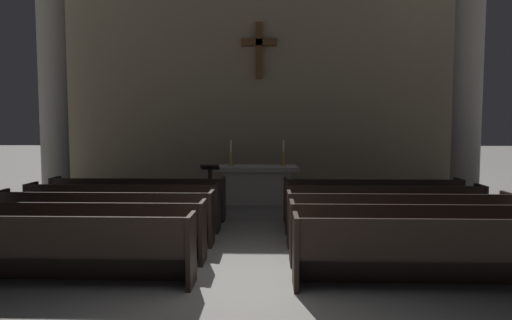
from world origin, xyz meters
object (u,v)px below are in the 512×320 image
candlestick_right (283,158)px  pew_left_row_1 (49,249)px  pew_left_row_2 (81,231)px  pew_left_row_4 (124,207)px  pew_left_row_3 (105,218)px  lectern (210,189)px  pew_right_row_2 (417,234)px  candlestick_left (231,157)px  column_right_second (469,64)px  pew_right_row_1 (443,253)px  altar (257,183)px  pew_left_row_5 (139,199)px  column_left_second (52,66)px  pew_right_row_4 (383,209)px  pew_right_row_5 (372,200)px  pew_right_row_3 (398,220)px

candlestick_right → pew_left_row_1: bearing=-117.4°
pew_left_row_2 → pew_left_row_4: bearing=90.0°
pew_left_row_3 → pew_left_row_4: same height
pew_left_row_3 → lectern: bearing=64.9°
pew_right_row_2 → candlestick_left: 6.22m
column_right_second → candlestick_right: 5.40m
pew_left_row_4 → pew_right_row_1: same height
pew_right_row_2 → column_right_second: bearing=61.0°
pew_right_row_2 → candlestick_right: (-1.84, 5.26, 0.76)m
pew_right_row_1 → altar: altar is taller
pew_left_row_2 → candlestick_left: size_ratio=5.46×
pew_left_row_2 → pew_left_row_5: 3.01m
pew_left_row_3 → column_right_second: size_ratio=0.50×
pew_left_row_5 → pew_left_row_4: bearing=-90.0°
pew_right_row_1 → column_right_second: (2.98, 6.37, 3.20)m
pew_left_row_2 → column_right_second: (8.06, 5.37, 3.20)m
pew_left_row_3 → pew_right_row_1: 5.46m
pew_right_row_1 → lectern: 6.24m
pew_left_row_5 → pew_right_row_1: same height
candlestick_right → pew_right_row_2: bearing=-70.7°
column_left_second → candlestick_left: (4.82, -0.11, -2.44)m
candlestick_left → candlestick_right: size_ratio=1.00×
pew_left_row_5 → pew_left_row_1: bearing=-90.0°
pew_right_row_4 → column_right_second: column_right_second is taller
pew_left_row_4 → altar: 4.13m
candlestick_left → lectern: bearing=-108.7°
candlestick_right → pew_left_row_3: bearing=-127.3°
lectern → pew_right_row_5: bearing=-16.1°
pew_left_row_5 → pew_left_row_3: bearing=-90.0°
column_left_second → pew_left_row_2: bearing=-61.0°
pew_left_row_1 → candlestick_left: candlestick_left is taller
pew_right_row_2 → candlestick_right: size_ratio=5.46×
candlestick_left → column_right_second: bearing=1.0°
pew_right_row_2 → column_left_second: bearing=146.3°
pew_left_row_3 → pew_right_row_1: bearing=-21.5°
pew_right_row_4 → candlestick_left: (-3.24, 3.26, 0.76)m
pew_right_row_4 → pew_right_row_5: (0.00, 1.00, 0.00)m
pew_right_row_3 → pew_right_row_4: 1.00m
pew_right_row_2 → pew_left_row_1: bearing=-168.8°
pew_left_row_1 → pew_right_row_2: 5.18m
pew_right_row_2 → lectern: (-3.65, 4.06, 0.07)m
pew_right_row_1 → candlestick_right: 6.57m
candlestick_left → pew_right_row_2: bearing=-58.4°
pew_left_row_5 → candlestick_left: 3.01m
pew_right_row_5 → candlestick_right: (-1.84, 2.25, 0.76)m
pew_left_row_4 → pew_right_row_5: (5.08, 1.00, 0.00)m
candlestick_left → candlestick_right: bearing=0.0°
pew_left_row_2 → pew_right_row_3: (5.08, 1.00, 0.00)m
pew_left_row_5 → column_right_second: (8.06, 2.36, 3.20)m
pew_left_row_3 → pew_right_row_2: same height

